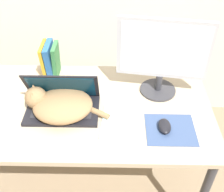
{
  "coord_description": "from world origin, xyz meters",
  "views": [
    {
      "loc": [
        0.19,
        -0.74,
        1.72
      ],
      "look_at": [
        0.17,
        0.34,
        0.81
      ],
      "focal_mm": 45.0,
      "sensor_mm": 36.0,
      "label": 1
    }
  ],
  "objects_px": {
    "external_monitor": "(162,55)",
    "notepad": "(120,123)",
    "book_row": "(51,60)",
    "cat": "(59,104)",
    "computer_mouse": "(165,126)",
    "laptop": "(62,103)"
  },
  "relations": [
    {
      "from": "external_monitor",
      "to": "book_row",
      "type": "xyz_separation_m",
      "value": [
        -0.63,
        0.14,
        -0.13
      ]
    },
    {
      "from": "cat",
      "to": "computer_mouse",
      "type": "relative_size",
      "value": 4.27
    },
    {
      "from": "laptop",
      "to": "computer_mouse",
      "type": "height_order",
      "value": "laptop"
    },
    {
      "from": "laptop",
      "to": "book_row",
      "type": "xyz_separation_m",
      "value": [
        -0.11,
        0.31,
        0.06
      ]
    },
    {
      "from": "laptop",
      "to": "notepad",
      "type": "distance_m",
      "value": 0.32
    },
    {
      "from": "laptop",
      "to": "cat",
      "type": "bearing_deg",
      "value": -110.77
    },
    {
      "from": "computer_mouse",
      "to": "notepad",
      "type": "bearing_deg",
      "value": 171.4
    },
    {
      "from": "computer_mouse",
      "to": "notepad",
      "type": "height_order",
      "value": "computer_mouse"
    },
    {
      "from": "cat",
      "to": "book_row",
      "type": "relative_size",
      "value": 2.08
    },
    {
      "from": "notepad",
      "to": "cat",
      "type": "bearing_deg",
      "value": 167.06
    },
    {
      "from": "external_monitor",
      "to": "notepad",
      "type": "distance_m",
      "value": 0.41
    },
    {
      "from": "external_monitor",
      "to": "cat",
      "type": "bearing_deg",
      "value": -159.9
    },
    {
      "from": "external_monitor",
      "to": "book_row",
      "type": "height_order",
      "value": "external_monitor"
    },
    {
      "from": "notepad",
      "to": "external_monitor",
      "type": "bearing_deg",
      "value": 50.72
    },
    {
      "from": "laptop",
      "to": "cat",
      "type": "relative_size",
      "value": 0.86
    },
    {
      "from": "laptop",
      "to": "cat",
      "type": "height_order",
      "value": "laptop"
    },
    {
      "from": "book_row",
      "to": "notepad",
      "type": "height_order",
      "value": "book_row"
    },
    {
      "from": "external_monitor",
      "to": "notepad",
      "type": "bearing_deg",
      "value": -129.28
    },
    {
      "from": "computer_mouse",
      "to": "notepad",
      "type": "relative_size",
      "value": 0.42
    },
    {
      "from": "computer_mouse",
      "to": "laptop",
      "type": "bearing_deg",
      "value": 165.7
    },
    {
      "from": "cat",
      "to": "book_row",
      "type": "height_order",
      "value": "book_row"
    },
    {
      "from": "external_monitor",
      "to": "notepad",
      "type": "xyz_separation_m",
      "value": [
        -0.22,
        -0.26,
        -0.23
      ]
    }
  ]
}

